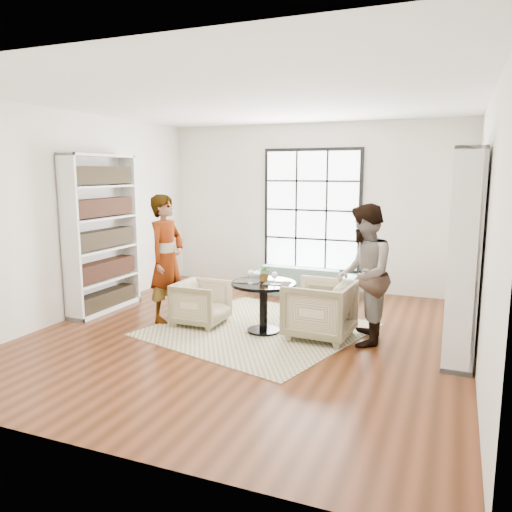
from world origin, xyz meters
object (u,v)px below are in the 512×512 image
at_px(armchair_left, 201,303).
at_px(person_left, 167,259).
at_px(pedestal_table, 263,296).
at_px(person_right, 364,275).
at_px(flower_centerpiece, 265,273).
at_px(sofa, 304,279).
at_px(wine_glass_right, 274,276).
at_px(wine_glass_left, 250,274).
at_px(armchair_right, 320,309).

bearing_deg(armchair_left, person_left, 89.95).
distance_m(pedestal_table, person_right, 1.36).
relative_size(pedestal_table, flower_centerpiece, 3.88).
relative_size(sofa, armchair_left, 2.64).
height_order(pedestal_table, flower_centerpiece, flower_centerpiece).
distance_m(sofa, wine_glass_right, 2.43).
relative_size(wine_glass_right, flower_centerpiece, 0.78).
bearing_deg(pedestal_table, wine_glass_left, -134.77).
height_order(armchair_left, wine_glass_right, wine_glass_right).
relative_size(pedestal_table, sofa, 0.48).
xyz_separation_m(sofa, wine_glass_left, (-0.03, -2.39, 0.56)).
distance_m(wine_glass_left, flower_centerpiece, 0.23).
relative_size(armchair_left, person_left, 0.38).
relative_size(armchair_right, wine_glass_left, 4.61).
bearing_deg(flower_centerpiece, person_left, -177.58).
xyz_separation_m(person_left, person_right, (2.79, 0.08, -0.03)).
bearing_deg(armchair_right, pedestal_table, -80.93).
bearing_deg(sofa, armchair_left, 71.31).
relative_size(pedestal_table, person_left, 0.47).
height_order(pedestal_table, person_right, person_right).
distance_m(person_left, person_right, 2.79).
xyz_separation_m(armchair_left, wine_glass_left, (0.80, -0.13, 0.51)).
distance_m(pedestal_table, wine_glass_right, 0.38).
relative_size(armchair_left, armchair_right, 0.83).
distance_m(person_right, wine_glass_left, 1.45).
xyz_separation_m(person_right, flower_centerpiece, (-1.30, -0.02, -0.08)).
xyz_separation_m(sofa, wine_glass_right, (0.29, -2.35, 0.55)).
xyz_separation_m(person_right, wine_glass_right, (-1.11, -0.17, -0.06)).
xyz_separation_m(person_left, wine_glass_right, (1.67, -0.09, -0.10)).
height_order(sofa, person_right, person_right).
distance_m(person_left, flower_centerpiece, 1.49).
xyz_separation_m(armchair_right, person_left, (-2.24, -0.08, 0.54)).
xyz_separation_m(pedestal_table, person_left, (-1.49, -0.01, 0.41)).
distance_m(pedestal_table, flower_centerpiece, 0.30).
height_order(person_right, wine_glass_right, person_right).
relative_size(person_right, wine_glass_right, 10.17).
bearing_deg(wine_glass_left, pedestal_table, 45.23).
bearing_deg(armchair_right, wine_glass_left, -73.38).
relative_size(armchair_left, wine_glass_right, 3.96).
distance_m(pedestal_table, sofa, 2.27).
relative_size(sofa, person_right, 1.03).
relative_size(person_left, wine_glass_left, 10.13).
bearing_deg(armchair_left, sofa, -20.34).
relative_size(armchair_right, person_right, 0.47).
relative_size(pedestal_table, person_right, 0.49).
bearing_deg(flower_centerpiece, person_right, 0.82).
distance_m(wine_glass_right, flower_centerpiece, 0.25).
height_order(armchair_right, flower_centerpiece, flower_centerpiece).
xyz_separation_m(sofa, flower_centerpiece, (0.10, -2.20, 0.54)).
xyz_separation_m(person_right, wine_glass_left, (-1.43, -0.21, -0.06)).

